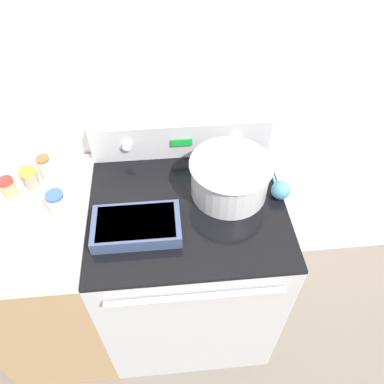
# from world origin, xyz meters

# --- Properties ---
(ground_plane) EXTENTS (12.00, 12.00, 0.00)m
(ground_plane) POSITION_xyz_m (0.00, 0.00, 0.00)
(ground_plane) COLOR #6B6056
(kitchen_wall) EXTENTS (8.00, 0.05, 2.50)m
(kitchen_wall) POSITION_xyz_m (0.00, 0.70, 1.25)
(kitchen_wall) COLOR silver
(kitchen_wall) RESTS_ON ground_plane
(stove_range) EXTENTS (0.77, 0.69, 0.95)m
(stove_range) POSITION_xyz_m (0.00, 0.33, 0.47)
(stove_range) COLOR #BCBCC1
(stove_range) RESTS_ON ground_plane
(control_panel) EXTENTS (0.77, 0.07, 0.17)m
(control_panel) POSITION_xyz_m (0.00, 0.64, 1.03)
(control_panel) COLOR #BCBCC1
(control_panel) RESTS_ON stove_range
(side_counter) EXTENTS (0.49, 0.66, 0.96)m
(side_counter) POSITION_xyz_m (-0.63, 0.33, 0.48)
(side_counter) COLOR tan
(side_counter) RESTS_ON ground_plane
(mixing_bowl) EXTENTS (0.32, 0.32, 0.16)m
(mixing_bowl) POSITION_xyz_m (0.17, 0.39, 1.04)
(mixing_bowl) COLOR silver
(mixing_bowl) RESTS_ON stove_range
(casserole_dish) EXTENTS (0.32, 0.19, 0.06)m
(casserole_dish) POSITION_xyz_m (-0.20, 0.23, 0.98)
(casserole_dish) COLOR #38476B
(casserole_dish) RESTS_ON stove_range
(ladle) EXTENTS (0.08, 0.31, 0.08)m
(ladle) POSITION_xyz_m (0.37, 0.36, 0.98)
(ladle) COLOR teal
(ladle) RESTS_ON stove_range
(spice_jar_blue_cap) EXTENTS (0.07, 0.07, 0.11)m
(spice_jar_blue_cap) POSITION_xyz_m (-0.48, 0.32, 1.02)
(spice_jar_blue_cap) COLOR beige
(spice_jar_blue_cap) RESTS_ON side_counter
(spice_jar_brown_cap) EXTENTS (0.05, 0.05, 0.13)m
(spice_jar_brown_cap) POSITION_xyz_m (-0.55, 0.51, 1.02)
(spice_jar_brown_cap) COLOR beige
(spice_jar_brown_cap) RESTS_ON side_counter
(spice_jar_yellow_cap) EXTENTS (0.06, 0.06, 0.09)m
(spice_jar_yellow_cap) POSITION_xyz_m (-0.62, 0.49, 1.00)
(spice_jar_yellow_cap) COLOR gray
(spice_jar_yellow_cap) RESTS_ON side_counter
(spice_jar_red_cap) EXTENTS (0.06, 0.06, 0.08)m
(spice_jar_red_cap) POSITION_xyz_m (-0.70, 0.45, 1.00)
(spice_jar_red_cap) COLOR tan
(spice_jar_red_cap) RESTS_ON side_counter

